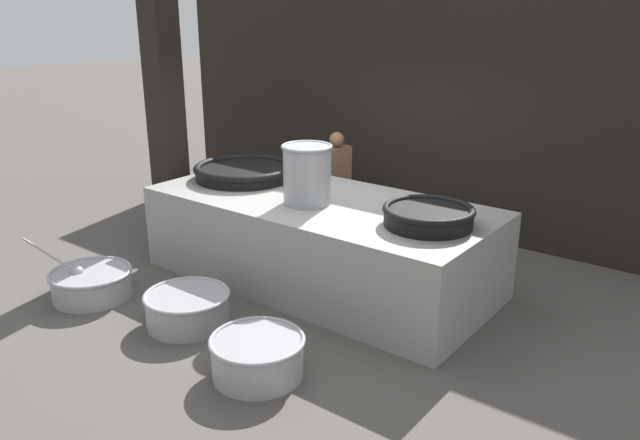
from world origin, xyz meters
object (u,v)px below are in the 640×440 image
stock_pot (307,174)px  prep_bowl_meat (258,355)px  giant_wok_near (244,171)px  prep_bowl_extra (187,307)px  cook (336,180)px  prep_bowl_vegetables (91,282)px  giant_wok_far (428,215)px

stock_pot → prep_bowl_meat: size_ratio=0.78×
giant_wok_near → prep_bowl_extra: giant_wok_near is taller
cook → prep_bowl_extra: cook is taller
prep_bowl_vegetables → prep_bowl_meat: 2.53m
giant_wok_near → stock_pot: 1.37m
giant_wok_far → prep_bowl_meat: size_ratio=1.09×
prep_bowl_vegetables → cook: bearing=74.3°
cook → prep_bowl_vegetables: bearing=87.8°
prep_bowl_meat → stock_pot: bearing=115.4°
prep_bowl_meat → prep_bowl_extra: 1.23m
giant_wok_far → prep_bowl_vegetables: (-3.14, -1.84, -0.93)m
prep_bowl_vegetables → prep_bowl_meat: bearing=-0.6°
stock_pot → cook: (-0.78, 1.62, -0.55)m
prep_bowl_meat → prep_bowl_extra: bearing=168.1°
giant_wok_far → cook: 2.67m
stock_pot → prep_bowl_meat: 2.22m
giant_wok_near → prep_bowl_vegetables: giant_wok_near is taller
giant_wok_far → prep_bowl_meat: 2.16m
stock_pot → prep_bowl_vegetables: size_ratio=0.63×
cook → prep_bowl_extra: (0.40, -3.09, -0.60)m
prep_bowl_vegetables → prep_bowl_extra: prep_bowl_vegetables is taller
stock_pot → prep_bowl_extra: 1.90m
stock_pot → prep_bowl_extra: bearing=-104.7°
cook → prep_bowl_vegetables: (-0.93, -3.31, -0.61)m
giant_wok_far → prep_bowl_extra: giant_wok_far is taller
giant_wok_near → stock_pot: (1.30, -0.35, 0.24)m
prep_bowl_vegetables → prep_bowl_extra: size_ratio=1.20×
cook → prep_bowl_extra: 3.17m
giant_wok_near → giant_wok_far: giant_wok_far is taller
giant_wok_far → giant_wok_near: bearing=175.8°
stock_pot → prep_bowl_vegetables: 2.68m
prep_bowl_meat → giant_wok_far: bearing=72.1°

